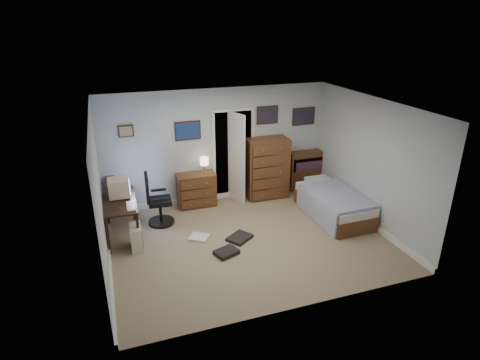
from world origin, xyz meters
name	(u,v)px	position (x,y,z in m)	size (l,w,h in m)	color
floor	(249,240)	(0.00, 0.00, -0.01)	(5.00, 4.00, 0.02)	tan
computer_desk	(115,209)	(-2.29, 0.93, 0.57)	(0.61, 1.29, 0.74)	black
crt_monitor	(119,188)	(-2.18, 1.08, 0.92)	(0.39, 0.36, 0.35)	beige
keyboard	(131,206)	(-2.02, 0.58, 0.75)	(0.15, 0.39, 0.02)	beige
pc_tower	(136,237)	(-2.00, 0.38, 0.22)	(0.21, 0.42, 0.44)	beige
office_chair	(157,205)	(-1.50, 1.19, 0.42)	(0.55, 0.55, 1.07)	black
media_stack	(112,196)	(-2.32, 1.91, 0.42)	(0.17, 0.17, 0.85)	maroon
low_dresser	(196,190)	(-0.57, 1.77, 0.37)	(0.82, 0.41, 0.73)	brown
table_lamp	(204,162)	(-0.37, 1.77, 0.99)	(0.19, 0.19, 0.36)	gold
doorway	(229,151)	(0.35, 2.27, 1.00)	(0.96, 1.12, 2.05)	black
tall_dresser	(266,168)	(1.06, 1.75, 0.69)	(0.94, 0.55, 1.38)	brown
headboard_bookcase	(309,168)	(2.23, 1.86, 0.49)	(1.04, 0.28, 0.93)	brown
bed	(333,204)	(1.99, 0.35, 0.28)	(1.00, 1.82, 0.59)	brown
wall_posters	(243,122)	(0.57, 1.98, 1.75)	(4.38, 0.04, 0.60)	#331E11
floor_clutter	(226,243)	(-0.46, -0.03, 0.03)	(1.22, 1.10, 0.08)	silver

